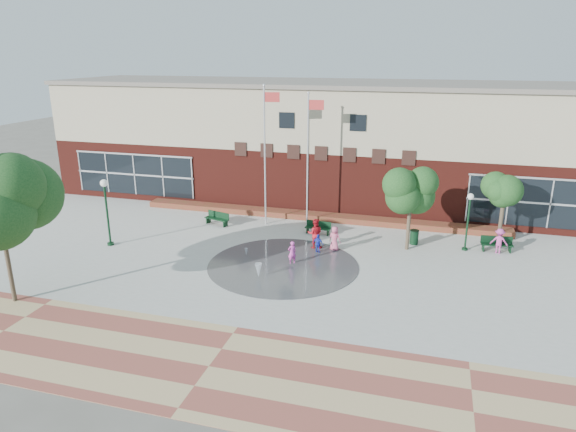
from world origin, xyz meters
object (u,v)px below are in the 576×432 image
(flagpole_left, at_px, (266,149))
(trash_can, at_px, (414,237))
(bench_left, at_px, (217,221))
(child_splash, at_px, (292,253))
(flagpole_right, at_px, (309,153))

(flagpole_left, xyz_separation_m, trash_can, (9.99, -1.21, -4.78))
(bench_left, distance_m, child_splash, 8.48)
(child_splash, bearing_deg, trash_can, 179.90)
(bench_left, relative_size, child_splash, 1.40)
(flagpole_right, xyz_separation_m, child_splash, (0.76, -6.81, -4.34))
(flagpole_left, bearing_deg, child_splash, -66.79)
(flagpole_left, xyz_separation_m, child_splash, (3.55, -6.24, -4.58))
(flagpole_left, height_order, bench_left, flagpole_left)
(flagpole_right, distance_m, trash_can, 8.70)
(bench_left, xyz_separation_m, child_splash, (6.76, -5.11, 0.37))
(child_splash, bearing_deg, bench_left, -75.18)
(bench_left, distance_m, trash_can, 13.20)
(flagpole_left, relative_size, trash_can, 10.30)
(flagpole_right, bearing_deg, trash_can, -16.54)
(trash_can, bearing_deg, flagpole_left, 173.07)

